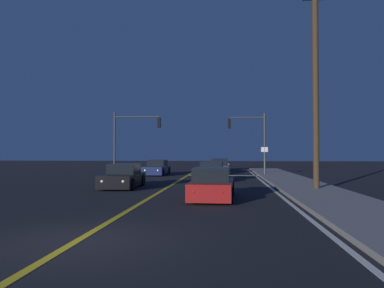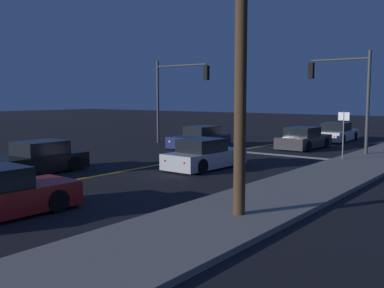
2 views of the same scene
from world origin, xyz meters
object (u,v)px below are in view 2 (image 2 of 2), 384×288
object	(u,v)px
traffic_signal_near_right	(346,87)
traffic_signal_far_left	(175,88)
street_sign_corner	(344,128)
car_side_waiting_white	(337,133)
car_following_oncoming_navy	(200,138)
car_lead_oncoming_black	(37,160)
car_far_approaching_silver	(205,156)
car_distant_tail_charcoal	(304,139)

from	to	relation	value
traffic_signal_near_right	traffic_signal_far_left	size ratio (longest dim) A/B	1.00
traffic_signal_near_right	street_sign_corner	size ratio (longest dim) A/B	2.26
traffic_signal_near_right	car_side_waiting_white	bearing A→B (deg)	-67.84
street_sign_corner	car_following_oncoming_navy	bearing A→B (deg)	174.77
car_lead_oncoming_black	traffic_signal_far_left	size ratio (longest dim) A/B	0.77
car_far_approaching_silver	street_sign_corner	distance (m)	7.19
car_following_oncoming_navy	car_side_waiting_white	bearing A→B (deg)	-119.82
car_lead_oncoming_black	traffic_signal_near_right	bearing A→B (deg)	-121.75
car_side_waiting_white	car_far_approaching_silver	bearing A→B (deg)	-92.78
car_distant_tail_charcoal	traffic_signal_far_left	xyz separation A→B (m)	(-7.92, -2.79, 3.21)
car_lead_oncoming_black	car_side_waiting_white	bearing A→B (deg)	-105.09
car_lead_oncoming_black	car_following_oncoming_navy	size ratio (longest dim) A/B	0.94
traffic_signal_near_right	traffic_signal_far_left	distance (m)	10.94
car_distant_tail_charcoal	car_far_approaching_silver	distance (m)	9.94
car_following_oncoming_navy	street_sign_corner	bearing A→B (deg)	175.45
car_distant_tail_charcoal	street_sign_corner	size ratio (longest dim) A/B	1.81
car_lead_oncoming_black	car_far_approaching_silver	distance (m)	7.15
street_sign_corner	traffic_signal_far_left	bearing A→B (deg)	173.21
traffic_signal_near_right	car_lead_oncoming_black	bearing A→B (deg)	59.72
car_lead_oncoming_black	car_side_waiting_white	world-z (taller)	same
traffic_signal_near_right	traffic_signal_far_left	world-z (taller)	traffic_signal_far_left
car_following_oncoming_navy	traffic_signal_near_right	bearing A→B (deg)	-166.25
car_following_oncoming_navy	traffic_signal_far_left	world-z (taller)	traffic_signal_far_left
car_lead_oncoming_black	traffic_signal_near_right	world-z (taller)	traffic_signal_near_right
car_distant_tail_charcoal	traffic_signal_far_left	size ratio (longest dim) A/B	0.80
car_far_approaching_silver	street_sign_corner	size ratio (longest dim) A/B	1.70
car_lead_oncoming_black	car_side_waiting_white	xyz separation A→B (m)	(5.12, 21.11, 0.00)
car_lead_oncoming_black	traffic_signal_near_right	distance (m)	16.33
car_distant_tail_charcoal	car_side_waiting_white	world-z (taller)	same
car_distant_tail_charcoal	street_sign_corner	bearing A→B (deg)	-46.67
car_far_approaching_silver	traffic_signal_far_left	bearing A→B (deg)	138.56
street_sign_corner	car_lead_oncoming_black	bearing A→B (deg)	-129.18
car_lead_oncoming_black	street_sign_corner	world-z (taller)	street_sign_corner
car_lead_oncoming_black	street_sign_corner	bearing A→B (deg)	-130.65
car_side_waiting_white	traffic_signal_far_left	xyz separation A→B (m)	(-7.89, -8.67, 3.21)
car_following_oncoming_navy	car_side_waiting_white	world-z (taller)	same
car_side_waiting_white	traffic_signal_far_left	distance (m)	12.15
traffic_signal_near_right	street_sign_corner	bearing A→B (deg)	108.12
car_lead_oncoming_black	car_following_oncoming_navy	xyz separation A→B (m)	(-0.32, 11.89, 0.00)
traffic_signal_far_left	street_sign_corner	xyz separation A→B (m)	(11.77, -1.40, -2.12)
street_sign_corner	car_distant_tail_charcoal	bearing A→B (deg)	132.57
traffic_signal_near_right	traffic_signal_far_left	bearing A→B (deg)	7.35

